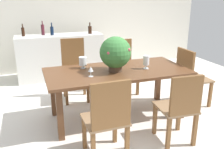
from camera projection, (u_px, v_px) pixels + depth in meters
The scene contains 17 objects.
ground_plane at pixel (113, 110), 3.94m from camera, with size 7.04×7.04×0.00m, color silver.
back_wall at pixel (76, 15), 5.87m from camera, with size 6.40×0.10×2.60m, color beige.
dining_table at pixel (117, 76), 3.56m from camera, with size 2.03×0.97×0.73m.
chair_near_right at pixel (180, 106), 2.92m from camera, with size 0.45×0.48×0.92m.
chair_foot_end at pixel (189, 75), 4.00m from camera, with size 0.46×0.47×0.95m.
chair_far_left at pixel (74, 67), 4.28m from camera, with size 0.46×0.48×1.05m.
chair_near_left at pixel (108, 117), 2.62m from camera, with size 0.47×0.46×0.96m.
chair_far_right at pixel (123, 64), 4.57m from camera, with size 0.46×0.42×0.98m.
flower_centerpiece at pixel (115, 53), 3.40m from camera, with size 0.44×0.44×0.49m.
crystal_vase_left at pixel (83, 62), 3.59m from camera, with size 0.11×0.11×0.17m.
crystal_vase_center_near at pixel (146, 61), 3.56m from camera, with size 0.09×0.09×0.20m.
wine_glass at pixel (91, 69), 3.23m from camera, with size 0.07×0.07×0.14m.
kitchen_counter at pixel (61, 57), 5.37m from camera, with size 1.81×0.56×0.95m, color silver.
wine_bottle_tall at pixel (23, 32), 5.04m from camera, with size 0.06×0.06×0.25m.
wine_bottle_dark at pixel (52, 31), 5.17m from camera, with size 0.07×0.07×0.26m.
wine_bottle_amber at pixel (43, 29), 5.19m from camera, with size 0.07×0.07×0.29m.
wine_bottle_green at pixel (90, 30), 5.36m from camera, with size 0.08×0.08×0.24m.
Camera 1 is at (-1.19, -3.36, 1.77)m, focal length 39.56 mm.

